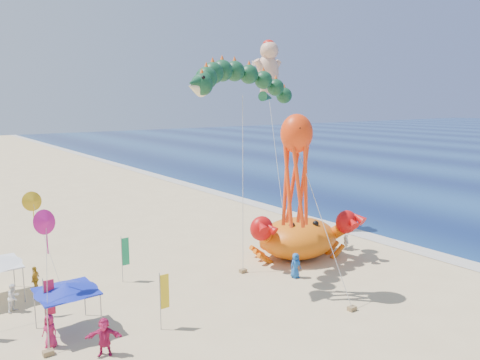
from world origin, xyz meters
name	(u,v)px	position (x,y,z in m)	size (l,w,h in m)	color
ground	(278,268)	(0.00, 0.00, 0.00)	(320.00, 320.00, 0.00)	#D1B784
foam_strip	(380,239)	(12.00, 0.00, 0.01)	(320.00, 320.00, 0.00)	silver
crab_inflatable	(299,236)	(2.89, 0.83, 1.69)	(8.74, 7.27, 3.83)	orange
dragon_kite	(240,87)	(-2.06, 1.86, 13.11)	(12.42, 7.04, 14.49)	#0F3A20
cherub_kite	(268,66)	(6.46, 9.14, 15.35)	(3.54, 6.51, 17.65)	#E1A989
octopus_kite	(296,162)	(-2.31, -4.19, 8.50)	(2.42, 4.90, 11.39)	#FA3B0D
canopy_blue	(66,288)	(-15.32, -0.68, 2.44)	(3.20, 3.20, 2.71)	gray
feather_flags	(83,285)	(-14.16, 0.30, 2.01)	(9.82, 7.65, 3.20)	gray
beachgoers	(105,297)	(-12.91, 0.43, 0.89)	(28.50, 11.27, 1.89)	gold
small_kites	(20,211)	(-16.50, 3.49, 5.98)	(5.09, 11.12, 8.88)	#F451C3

